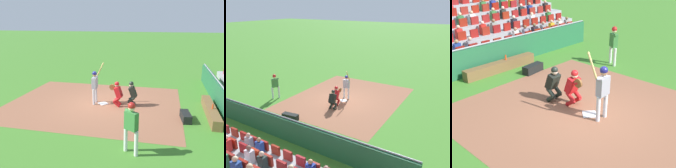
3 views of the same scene
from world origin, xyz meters
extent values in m
plane|color=#407B28|center=(0.00, 0.00, 0.00)|extent=(160.00, 160.00, 0.00)
cube|color=#8E583F|center=(0.00, 0.50, 0.00)|extent=(7.38, 9.01, 0.01)
cube|color=white|center=(0.00, 0.00, 0.02)|extent=(0.62, 0.62, 0.02)
cylinder|color=silver|center=(-0.22, 0.44, 0.42)|extent=(0.13, 0.13, 0.83)
cylinder|color=silver|center=(0.14, 0.43, 0.42)|extent=(0.13, 0.13, 0.83)
cube|color=#9395A4|center=(-0.04, 0.43, 1.13)|extent=(0.43, 0.23, 0.59)
sphere|color=#AE7953|center=(-0.04, 0.43, 1.57)|extent=(0.21, 0.21, 0.21)
sphere|color=navy|center=(-0.04, 0.43, 1.63)|extent=(0.24, 0.24, 0.24)
cylinder|color=#9395A4|center=(0.01, 0.41, 1.41)|extent=(0.46, 0.15, 0.14)
cylinder|color=#9395A4|center=(0.18, 0.41, 1.41)|extent=(0.17, 0.15, 0.13)
cylinder|color=tan|center=(0.22, 0.20, 1.79)|extent=(0.09, 0.42, 0.75)
sphere|color=black|center=(0.23, 0.38, 1.43)|extent=(0.06, 0.06, 0.06)
cylinder|color=red|center=(-0.29, -0.79, 0.15)|extent=(0.15, 0.39, 0.34)
cylinder|color=red|center=(-0.29, -0.79, 0.37)|extent=(0.15, 0.39, 0.33)
cylinder|color=red|center=(0.03, -0.80, 0.15)|extent=(0.15, 0.39, 0.34)
cylinder|color=red|center=(0.03, -0.80, 0.37)|extent=(0.15, 0.39, 0.33)
cube|color=red|center=(-0.13, -0.86, 0.74)|extent=(0.43, 0.42, 0.60)
cube|color=red|center=(-0.13, -0.74, 0.74)|extent=(0.39, 0.21, 0.45)
sphere|color=beige|center=(-0.13, -0.77, 1.11)|extent=(0.22, 0.22, 0.22)
cube|color=black|center=(-0.13, -0.77, 1.11)|extent=(0.20, 0.11, 0.20)
sphere|color=red|center=(-0.13, -0.77, 1.17)|extent=(0.24, 0.24, 0.24)
cylinder|color=brown|center=(0.00, -0.50, 0.95)|extent=(0.08, 0.30, 0.30)
cylinder|color=red|center=(0.02, -0.68, 0.88)|extent=(0.14, 0.40, 0.22)
cylinder|color=black|center=(-0.07, -1.51, 0.15)|extent=(0.14, 0.39, 0.34)
cylinder|color=black|center=(-0.07, -1.51, 0.37)|extent=(0.14, 0.38, 0.33)
cylinder|color=black|center=(0.25, -1.51, 0.15)|extent=(0.14, 0.39, 0.34)
cylinder|color=black|center=(0.25, -1.51, 0.37)|extent=(0.14, 0.38, 0.33)
cube|color=black|center=(0.09, -1.57, 0.74)|extent=(0.42, 0.42, 0.60)
cube|color=black|center=(0.08, -1.45, 0.74)|extent=(0.38, 0.21, 0.45)
sphere|color=beige|center=(0.08, -1.47, 1.11)|extent=(0.22, 0.22, 0.22)
cube|color=black|center=(0.08, -1.47, 1.11)|extent=(0.20, 0.11, 0.20)
sphere|color=black|center=(0.08, -1.47, 1.17)|extent=(0.24, 0.24, 0.24)
cube|color=#22623B|center=(0.00, -5.82, 0.59)|extent=(13.14, 0.24, 1.17)
cylinder|color=gray|center=(0.00, -5.82, 1.21)|extent=(13.14, 0.07, 0.07)
cube|color=brown|center=(-0.38, -5.27, 0.22)|extent=(3.50, 0.40, 0.44)
cylinder|color=#DF471A|center=(-0.67, -5.28, 0.55)|extent=(0.07, 0.07, 0.22)
cube|color=black|center=(-1.22, -4.11, 0.18)|extent=(1.02, 0.48, 0.36)
cylinder|color=silver|center=(-4.52, -2.36, 0.43)|extent=(0.18, 0.18, 0.85)
cylinder|color=silver|center=(-4.30, -1.98, 0.43)|extent=(0.18, 0.18, 0.85)
cube|color=#377938|center=(-4.41, -2.17, 1.16)|extent=(0.41, 0.49, 0.61)
sphere|color=beige|center=(-4.41, -2.17, 1.61)|extent=(0.22, 0.22, 0.22)
sphere|color=red|center=(-4.41, -2.17, 1.67)|extent=(0.25, 0.25, 0.25)
cylinder|color=#377938|center=(-4.36, -2.14, 1.44)|extent=(0.35, 0.43, 0.14)
cylinder|color=#377938|center=(-4.27, -1.98, 1.44)|extent=(0.18, 0.16, 0.13)
camera|label=1|loc=(-11.31, -3.17, 4.27)|focal=37.69mm
camera|label=2|loc=(7.62, -13.04, 6.37)|focal=37.10mm
camera|label=3|loc=(6.52, 4.98, 4.68)|focal=46.79mm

